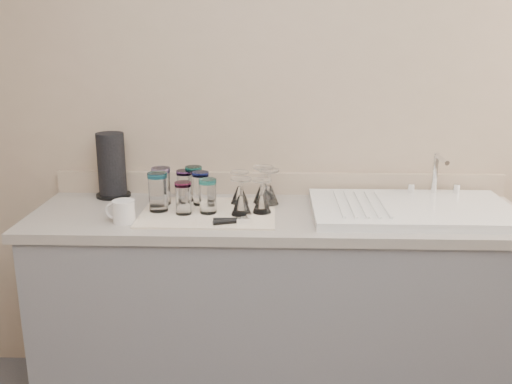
{
  "coord_description": "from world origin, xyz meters",
  "views": [
    {
      "loc": [
        -0.02,
        -1.07,
        1.62
      ],
      "look_at": [
        -0.09,
        1.15,
        1.0
      ],
      "focal_mm": 40.0,
      "sensor_mm": 36.0,
      "label": 1
    }
  ],
  "objects_px": {
    "goblet_front_right": "(262,201)",
    "tumbler_purple": "(201,188)",
    "goblet_back_right": "(269,192)",
    "tumbler_lavender": "(208,196)",
    "goblet_front_left": "(241,202)",
    "tumbler_cyan": "(185,186)",
    "goblet_extra": "(263,190)",
    "tumbler_extra": "(194,183)",
    "sink_unit": "(412,209)",
    "tumbler_magenta": "(158,192)",
    "goblet_back_left": "(240,193)",
    "white_mug": "(123,212)",
    "can_opener": "(232,221)",
    "tumbler_teal": "(161,186)",
    "paper_towel_roll": "(112,166)",
    "tumbler_blue": "(183,198)"
  },
  "relations": [
    {
      "from": "sink_unit",
      "to": "tumbler_extra",
      "type": "xyz_separation_m",
      "value": [
        -0.93,
        0.15,
        0.06
      ]
    },
    {
      "from": "tumbler_extra",
      "to": "goblet_front_right",
      "type": "height_order",
      "value": "tumbler_extra"
    },
    {
      "from": "goblet_front_right",
      "to": "goblet_extra",
      "type": "bearing_deg",
      "value": 89.06
    },
    {
      "from": "goblet_back_right",
      "to": "goblet_front_right",
      "type": "height_order",
      "value": "goblet_back_right"
    },
    {
      "from": "tumbler_lavender",
      "to": "goblet_front_left",
      "type": "relative_size",
      "value": 0.94
    },
    {
      "from": "tumbler_purple",
      "to": "tumbler_teal",
      "type": "bearing_deg",
      "value": 179.27
    },
    {
      "from": "tumbler_lavender",
      "to": "goblet_front_right",
      "type": "xyz_separation_m",
      "value": [
        0.22,
        0.01,
        -0.02
      ]
    },
    {
      "from": "tumbler_teal",
      "to": "tumbler_blue",
      "type": "xyz_separation_m",
      "value": [
        0.12,
        -0.14,
        -0.01
      ]
    },
    {
      "from": "sink_unit",
      "to": "goblet_back_left",
      "type": "distance_m",
      "value": 0.73
    },
    {
      "from": "sink_unit",
      "to": "goblet_back_left",
      "type": "xyz_separation_m",
      "value": [
        -0.72,
        0.1,
        0.04
      ]
    },
    {
      "from": "goblet_extra",
      "to": "white_mug",
      "type": "height_order",
      "value": "goblet_extra"
    },
    {
      "from": "sink_unit",
      "to": "can_opener",
      "type": "xyz_separation_m",
      "value": [
        -0.73,
        -0.17,
        -0.0
      ]
    },
    {
      "from": "tumbler_magenta",
      "to": "goblet_back_left",
      "type": "relative_size",
      "value": 1.15
    },
    {
      "from": "tumbler_purple",
      "to": "sink_unit",
      "type": "bearing_deg",
      "value": -4.81
    },
    {
      "from": "tumbler_purple",
      "to": "tumbler_magenta",
      "type": "bearing_deg",
      "value": -148.73
    },
    {
      "from": "sink_unit",
      "to": "white_mug",
      "type": "xyz_separation_m",
      "value": [
        -1.16,
        -0.16,
        0.03
      ]
    },
    {
      "from": "tumbler_cyan",
      "to": "white_mug",
      "type": "bearing_deg",
      "value": -126.35
    },
    {
      "from": "sink_unit",
      "to": "tumbler_lavender",
      "type": "distance_m",
      "value": 0.85
    },
    {
      "from": "tumbler_purple",
      "to": "tumbler_lavender",
      "type": "xyz_separation_m",
      "value": [
        0.05,
        -0.12,
        -0.0
      ]
    },
    {
      "from": "tumbler_cyan",
      "to": "goblet_back_right",
      "type": "relative_size",
      "value": 0.91
    },
    {
      "from": "can_opener",
      "to": "white_mug",
      "type": "bearing_deg",
      "value": 178.05
    },
    {
      "from": "tumbler_magenta",
      "to": "can_opener",
      "type": "relative_size",
      "value": 1.09
    },
    {
      "from": "goblet_back_right",
      "to": "goblet_front_right",
      "type": "xyz_separation_m",
      "value": [
        -0.03,
        -0.13,
        -0.0
      ]
    },
    {
      "from": "goblet_front_right",
      "to": "tumbler_purple",
      "type": "bearing_deg",
      "value": 157.52
    },
    {
      "from": "tumbler_extra",
      "to": "goblet_back_right",
      "type": "bearing_deg",
      "value": -10.5
    },
    {
      "from": "sink_unit",
      "to": "goblet_front_left",
      "type": "bearing_deg",
      "value": -174.78
    },
    {
      "from": "tumbler_magenta",
      "to": "tumbler_lavender",
      "type": "bearing_deg",
      "value": -6.3
    },
    {
      "from": "goblet_extra",
      "to": "goblet_back_right",
      "type": "bearing_deg",
      "value": -43.26
    },
    {
      "from": "tumbler_purple",
      "to": "goblet_back_left",
      "type": "bearing_deg",
      "value": 7.57
    },
    {
      "from": "tumbler_teal",
      "to": "goblet_back_left",
      "type": "relative_size",
      "value": 1.13
    },
    {
      "from": "tumbler_magenta",
      "to": "goblet_front_right",
      "type": "height_order",
      "value": "tumbler_magenta"
    },
    {
      "from": "sink_unit",
      "to": "goblet_back_right",
      "type": "bearing_deg",
      "value": 171.37
    },
    {
      "from": "tumbler_magenta",
      "to": "goblet_extra",
      "type": "bearing_deg",
      "value": 17.87
    },
    {
      "from": "goblet_front_left",
      "to": "can_opener",
      "type": "distance_m",
      "value": 0.12
    },
    {
      "from": "goblet_extra",
      "to": "tumbler_extra",
      "type": "bearing_deg",
      "value": 172.96
    },
    {
      "from": "can_opener",
      "to": "tumbler_purple",
      "type": "bearing_deg",
      "value": 121.55
    },
    {
      "from": "tumbler_lavender",
      "to": "tumbler_extra",
      "type": "bearing_deg",
      "value": 113.1
    },
    {
      "from": "tumbler_blue",
      "to": "goblet_front_right",
      "type": "height_order",
      "value": "goblet_front_right"
    },
    {
      "from": "goblet_front_left",
      "to": "tumbler_purple",
      "type": "bearing_deg",
      "value": 142.68
    },
    {
      "from": "tumbler_cyan",
      "to": "can_opener",
      "type": "distance_m",
      "value": 0.37
    },
    {
      "from": "goblet_back_left",
      "to": "tumbler_blue",
      "type": "bearing_deg",
      "value": -143.68
    },
    {
      "from": "paper_towel_roll",
      "to": "goblet_extra",
      "type": "bearing_deg",
      "value": -8.16
    },
    {
      "from": "goblet_front_right",
      "to": "white_mug",
      "type": "bearing_deg",
      "value": -167.11
    },
    {
      "from": "goblet_back_left",
      "to": "tumbler_magenta",
      "type": "bearing_deg",
      "value": -159.75
    },
    {
      "from": "tumbler_purple",
      "to": "goblet_front_left",
      "type": "xyz_separation_m",
      "value": [
        0.18,
        -0.14,
        -0.02
      ]
    },
    {
      "from": "tumbler_extra",
      "to": "sink_unit",
      "type": "bearing_deg",
      "value": -9.3
    },
    {
      "from": "tumbler_teal",
      "to": "goblet_extra",
      "type": "distance_m",
      "value": 0.44
    },
    {
      "from": "goblet_front_left",
      "to": "can_opener",
      "type": "bearing_deg",
      "value": -105.28
    },
    {
      "from": "goblet_extra",
      "to": "white_mug",
      "type": "relative_size",
      "value": 1.23
    },
    {
      "from": "tumbler_cyan",
      "to": "goblet_back_right",
      "type": "bearing_deg",
      "value": -3.81
    }
  ]
}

